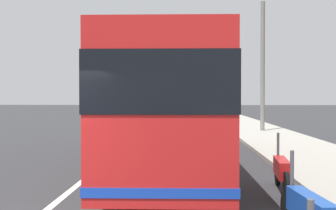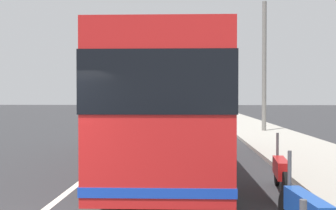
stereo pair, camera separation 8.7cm
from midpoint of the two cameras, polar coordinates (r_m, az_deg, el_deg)
sidewalk_curb at (r=15.66m, az=18.64°, el=-6.37°), size 110.00×3.60×0.14m
lane_divider_line at (r=15.28m, az=-7.43°, el=-6.76°), size 110.00×0.16×0.01m
coach_bus at (r=12.47m, az=-0.05°, el=0.24°), size 12.31×2.68×3.34m
motorcycle_angled at (r=9.44m, az=15.06°, el=-8.78°), size 2.21×0.37×1.25m
car_oncoming at (r=34.74m, az=1.42°, el=-1.19°), size 4.23×2.02×1.50m
car_behind_bus at (r=29.81m, az=2.02°, el=-1.64°), size 4.24×2.03×1.44m
utility_pole at (r=24.99m, az=12.76°, el=5.06°), size 0.25×0.25×7.68m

